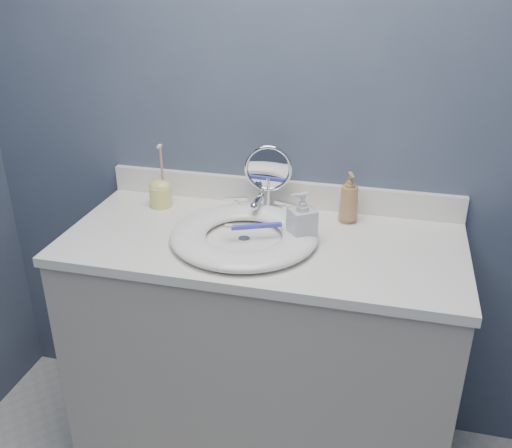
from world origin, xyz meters
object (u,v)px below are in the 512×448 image
(makeup_mirror, at_px, (268,176))
(soap_bottle_amber, at_px, (349,198))
(toothbrush_holder, at_px, (161,192))
(soap_bottle_clear, at_px, (302,218))

(makeup_mirror, relative_size, soap_bottle_amber, 1.41)
(soap_bottle_amber, bearing_deg, toothbrush_holder, 163.98)
(soap_bottle_amber, height_order, soap_bottle_clear, soap_bottle_amber)
(soap_bottle_amber, distance_m, soap_bottle_clear, 0.22)
(makeup_mirror, xyz_separation_m, soap_bottle_amber, (0.27, -0.01, -0.04))
(soap_bottle_amber, bearing_deg, soap_bottle_clear, -141.94)
(makeup_mirror, distance_m, toothbrush_holder, 0.38)
(toothbrush_holder, bearing_deg, makeup_mirror, 6.45)
(soap_bottle_amber, xyz_separation_m, toothbrush_holder, (-0.64, -0.03, -0.03))
(soap_bottle_amber, distance_m, toothbrush_holder, 0.64)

